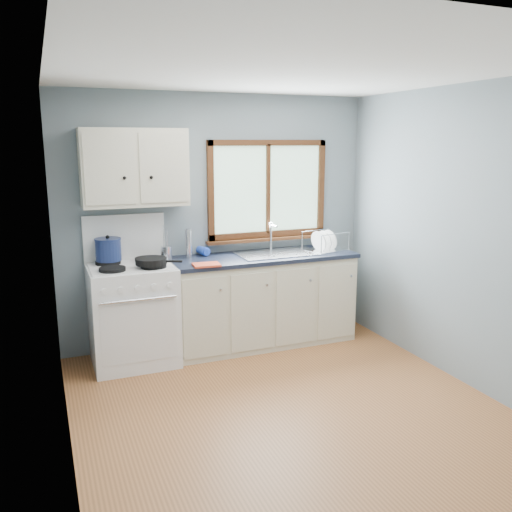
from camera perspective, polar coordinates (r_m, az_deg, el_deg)
name	(u,v)px	position (r m, az deg, el deg)	size (l,w,h in m)	color
floor	(294,415)	(4.30, 4.03, -16.37)	(3.20, 3.60, 0.02)	#A16335
ceiling	(300,68)	(3.82, 4.61, 19.13)	(3.20, 3.60, 0.02)	white
wall_back	(218,220)	(5.53, -4.02, 3.80)	(3.20, 0.02, 2.50)	gray
wall_front	(492,336)	(2.44, 23.58, -7.69)	(3.20, 0.02, 2.50)	gray
wall_left	(57,273)	(3.49, -20.19, -1.72)	(0.02, 3.60, 2.50)	gray
wall_right	(473,239)	(4.80, 21.84, 1.72)	(0.02, 3.60, 2.50)	gray
gas_range	(133,311)	(5.16, -12.85, -5.70)	(0.76, 0.69, 1.36)	white
base_cabinets	(262,304)	(5.54, 0.64, -5.07)	(1.85, 0.60, 0.88)	beige
countertop	(262,257)	(5.41, 0.66, -0.11)	(1.89, 0.64, 0.04)	black
sink	(279,260)	(5.49, 2.38, -0.38)	(0.84, 0.46, 0.44)	silver
window	(268,196)	(5.65, 1.26, 6.30)	(1.36, 0.10, 1.03)	#9EC6A8
upper_cabinets	(134,168)	(5.10, -12.69, 9.07)	(0.95, 0.35, 0.70)	beige
skillet	(152,261)	(4.91, -10.94, -0.53)	(0.44, 0.37, 0.06)	black
stockpot	(108,249)	(5.14, -15.29, 0.69)	(0.30, 0.30, 0.24)	#17224C
utensil_crock	(166,253)	(5.24, -9.42, 0.33)	(0.12, 0.12, 0.34)	silver
thermos	(189,243)	(5.31, -7.11, 1.33)	(0.07, 0.07, 0.28)	silver
soap_bottle	(207,245)	(5.33, -5.19, 1.16)	(0.09, 0.09, 0.24)	blue
dish_towel	(206,265)	(4.97, -5.24, -0.92)	(0.24, 0.18, 0.02)	#DC4C2B
dish_rack	(325,245)	(5.67, 7.24, 1.13)	(0.47, 0.40, 0.21)	silver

